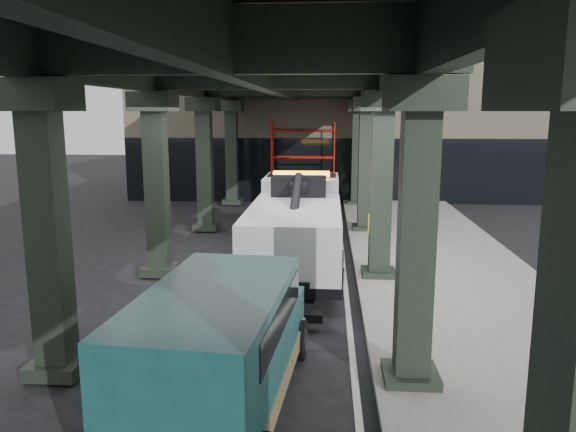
% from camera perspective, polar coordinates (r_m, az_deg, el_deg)
% --- Properties ---
extents(ground, '(90.00, 90.00, 0.00)m').
position_cam_1_polar(ground, '(13.56, -1.25, -8.79)').
color(ground, black).
rests_on(ground, ground).
extents(sidewalk, '(5.00, 40.00, 0.15)m').
position_cam_1_polar(sidewalk, '(15.74, 16.10, -6.16)').
color(sidewalk, gray).
rests_on(sidewalk, ground).
extents(lane_stripe, '(0.12, 38.00, 0.01)m').
position_cam_1_polar(lane_stripe, '(15.41, 5.79, -6.41)').
color(lane_stripe, silver).
rests_on(lane_stripe, ground).
extents(viaduct, '(7.40, 32.00, 6.40)m').
position_cam_1_polar(viaduct, '(14.85, -2.19, 14.30)').
color(viaduct, black).
rests_on(viaduct, ground).
extents(building, '(22.00, 10.00, 8.00)m').
position_cam_1_polar(building, '(32.75, 5.53, 9.67)').
color(building, '#C6B793').
rests_on(building, ground).
extents(scaffolding, '(3.08, 0.88, 4.00)m').
position_cam_1_polar(scaffolding, '(27.51, 1.54, 5.61)').
color(scaffolding, red).
rests_on(scaffolding, ground).
extents(tow_truck, '(2.60, 8.45, 2.76)m').
position_cam_1_polar(tow_truck, '(16.28, 1.02, -0.57)').
color(tow_truck, black).
rests_on(tow_truck, ground).
extents(towed_van, '(2.39, 5.20, 2.05)m').
position_cam_1_polar(towed_van, '(8.53, -6.86, -12.96)').
color(towed_van, '#134545').
rests_on(towed_van, ground).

